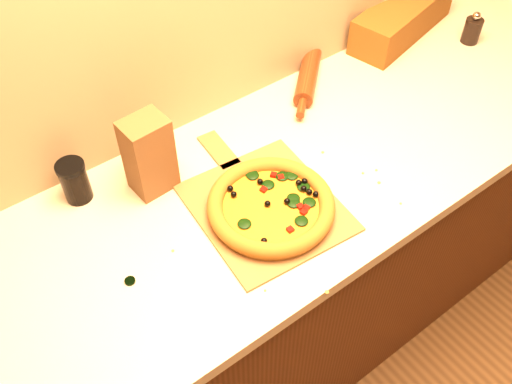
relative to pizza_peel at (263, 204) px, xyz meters
name	(u,v)px	position (x,y,z in m)	size (l,w,h in m)	color
cabinet	(265,281)	(0.05, 0.05, -0.47)	(2.80, 0.65, 0.86)	#44230E
countertop	(267,188)	(0.05, 0.05, -0.02)	(2.84, 0.68, 0.04)	beige
pizza_peel	(263,204)	(0.00, 0.00, 0.00)	(0.37, 0.52, 0.01)	brown
pizza	(271,206)	(0.00, -0.04, 0.02)	(0.32, 0.32, 0.04)	#B97E2E
bottle_cap	(130,281)	(-0.38, 0.00, 0.00)	(0.02, 0.02, 0.01)	black
pepper_grinder	(472,30)	(1.00, 0.16, 0.04)	(0.06, 0.06, 0.11)	black
rolling_pin	(309,72)	(0.43, 0.33, 0.03)	(0.33, 0.31, 0.06)	#57230F
bread_bag	(403,17)	(0.85, 0.34, 0.06)	(0.44, 0.14, 0.12)	brown
paper_bag	(149,155)	(-0.19, 0.22, 0.10)	(0.11, 0.09, 0.22)	brown
dark_jar	(75,181)	(-0.36, 0.30, 0.05)	(0.07, 0.07, 0.12)	black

